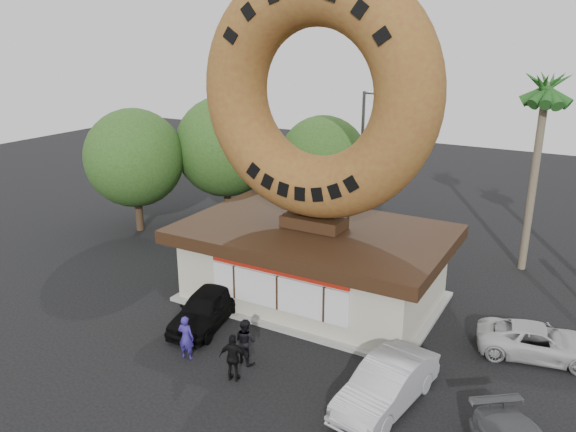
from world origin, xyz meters
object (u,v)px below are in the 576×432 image
(donut_shop, at_px, (313,261))
(giant_donut, at_px, (316,94))
(car_white, at_px, (539,342))
(car_silver, at_px, (386,385))
(street_lamp, at_px, (364,153))
(car_black, at_px, (206,308))
(person_center, at_px, (245,341))
(person_left, at_px, (186,337))
(person_right, at_px, (234,358))

(donut_shop, relative_size, giant_donut, 1.11)
(donut_shop, distance_m, car_white, 9.23)
(car_silver, bearing_deg, street_lamp, 123.99)
(car_black, height_order, car_silver, car_silver)
(giant_donut, bearing_deg, car_black, -122.75)
(person_center, relative_size, car_silver, 0.37)
(giant_donut, relative_size, person_left, 6.10)
(donut_shop, distance_m, street_lamp, 10.54)
(person_left, height_order, person_right, person_right)
(car_black, relative_size, car_silver, 0.94)
(person_right, bearing_deg, car_white, -156.99)
(person_center, bearing_deg, giant_donut, -73.66)
(person_right, bearing_deg, car_black, -53.63)
(person_left, bearing_deg, donut_shop, -113.51)
(car_white, bearing_deg, person_right, 115.29)
(donut_shop, bearing_deg, giant_donut, 90.00)
(person_left, distance_m, car_black, 2.49)
(person_center, relative_size, car_white, 0.39)
(person_center, xyz_separation_m, person_right, (0.26, -1.10, 0.01))
(street_lamp, height_order, car_black, street_lamp)
(street_lamp, xyz_separation_m, person_center, (2.07, -15.65, -3.65))
(car_white, bearing_deg, donut_shop, 77.15)
(car_black, bearing_deg, person_center, -37.84)
(car_white, bearing_deg, street_lamp, 35.38)
(person_right, height_order, car_white, person_right)
(giant_donut, xyz_separation_m, car_black, (-2.67, -4.16, -8.13))
(car_silver, bearing_deg, person_center, -169.49)
(donut_shop, xyz_separation_m, person_right, (0.48, -6.73, -0.92))
(donut_shop, bearing_deg, person_center, -87.85)
(person_center, bearing_deg, person_right, 117.74)
(person_center, bearing_deg, car_silver, -164.36)
(giant_donut, height_order, car_silver, giant_donut)
(person_center, relative_size, car_black, 0.40)
(person_left, height_order, car_white, person_left)
(street_lamp, bearing_deg, person_right, -82.07)
(street_lamp, bearing_deg, person_left, -89.68)
(car_black, bearing_deg, street_lamp, 76.22)
(car_black, relative_size, car_white, 0.98)
(person_right, height_order, car_silver, person_right)
(street_lamp, distance_m, person_center, 16.20)
(person_left, height_order, car_silver, person_left)
(donut_shop, distance_m, car_black, 5.04)
(giant_donut, height_order, car_black, giant_donut)
(giant_donut, height_order, car_white, giant_donut)
(donut_shop, relative_size, car_silver, 2.51)
(person_center, distance_m, car_black, 3.25)
(person_center, height_order, person_right, person_right)
(car_silver, bearing_deg, car_black, 179.43)
(street_lamp, height_order, person_left, street_lamp)
(donut_shop, bearing_deg, car_black, -122.85)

